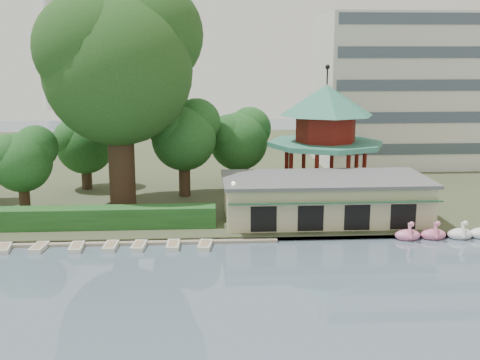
{
  "coord_description": "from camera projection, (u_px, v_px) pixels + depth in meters",
  "views": [
    {
      "loc": [
        -1.12,
        -30.62,
        15.33
      ],
      "look_at": [
        2.0,
        18.0,
        5.0
      ],
      "focal_mm": 45.0,
      "sensor_mm": 36.0,
      "label": 1
    }
  ],
  "objects": [
    {
      "name": "big_tree",
      "position": [
        120.0,
        59.0,
        57.09
      ],
      "size": [
        15.65,
        14.58,
        22.0
      ],
      "color": "#3A281C",
      "rests_on": "shore"
    },
    {
      "name": "lamp_post",
      "position": [
        233.0,
        197.0,
        51.09
      ],
      "size": [
        0.36,
        0.36,
        4.28
      ],
      "color": "black",
      "rests_on": "shore"
    },
    {
      "name": "ground_plane",
      "position": [
        225.0,
        336.0,
        33.14
      ],
      "size": [
        220.0,
        220.0,
        0.0
      ],
      "primitive_type": "plane",
      "color": "slate",
      "rests_on": "ground"
    },
    {
      "name": "moored_rowboats",
      "position": [
        40.0,
        248.0,
        47.63
      ],
      "size": [
        27.51,
        2.7,
        0.36
      ],
      "color": "silver",
      "rests_on": "ground"
    },
    {
      "name": "hedge",
      "position": [
        42.0,
        218.0,
        51.95
      ],
      "size": [
        30.0,
        2.0,
        1.8
      ],
      "primitive_type": "cube",
      "color": "#245A23",
      "rests_on": "shore"
    },
    {
      "name": "pavilion",
      "position": [
        326.0,
        128.0,
        63.58
      ],
      "size": [
        12.4,
        12.4,
        13.5
      ],
      "color": "#C4BB92",
      "rests_on": "shore"
    },
    {
      "name": "embankment",
      "position": [
        217.0,
        239.0,
        50.0
      ],
      "size": [
        220.0,
        0.6,
        0.3
      ],
      "primitive_type": "cube",
      "color": "gray",
      "rests_on": "ground"
    },
    {
      "name": "small_trees",
      "position": [
        112.0,
        144.0,
        62.73
      ],
      "size": [
        39.35,
        16.25,
        10.27
      ],
      "color": "#3A281C",
      "rests_on": "shore"
    },
    {
      "name": "boathouse",
      "position": [
        325.0,
        198.0,
        54.73
      ],
      "size": [
        18.6,
        9.39,
        3.9
      ],
      "color": "#C4BB92",
      "rests_on": "shore"
    },
    {
      "name": "shore",
      "position": [
        210.0,
        163.0,
        83.87
      ],
      "size": [
        220.0,
        70.0,
        0.4
      ],
      "primitive_type": "cube",
      "color": "#424930",
      "rests_on": "ground"
    },
    {
      "name": "office_building",
      "position": [
        452.0,
        95.0,
        81.01
      ],
      "size": [
        38.0,
        18.0,
        20.0
      ],
      "color": "silver",
      "rests_on": "shore"
    },
    {
      "name": "dock",
      "position": [
        70.0,
        243.0,
        49.16
      ],
      "size": [
        34.0,
        1.6,
        0.24
      ],
      "primitive_type": "cube",
      "color": "gray",
      "rests_on": "ground"
    }
  ]
}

